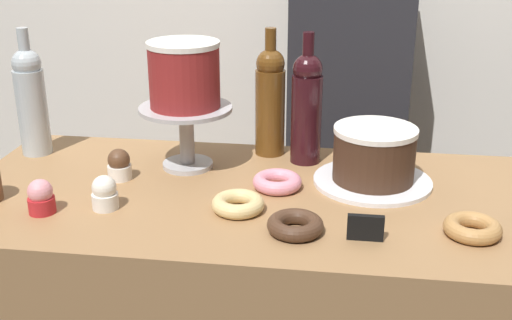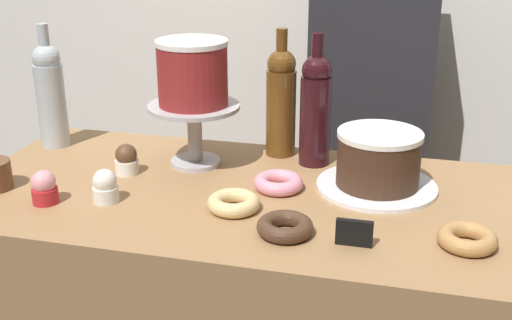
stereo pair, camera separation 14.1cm
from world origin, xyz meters
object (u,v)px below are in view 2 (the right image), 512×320
object	(u,v)px
white_layer_cake	(193,73)
cake_stand_pedestal	(194,124)
donut_glazed	(234,203)
wine_bottle_amber	(283,100)
chocolate_round_cake	(378,158)
wine_bottle_clear	(50,93)
cupcake_vanilla	(105,187)
barista_figure	(367,147)
cupcake_chocolate	(127,160)
donut_chocolate	(285,227)
donut_maple	(467,239)
cupcake_strawberry	(44,188)
donut_pink	(278,183)
wine_bottle_dark_red	(316,108)
price_sign_chalkboard	(354,233)

from	to	relation	value
white_layer_cake	cake_stand_pedestal	bearing A→B (deg)	180.00
donut_glazed	wine_bottle_amber	bearing A→B (deg)	85.16
cake_stand_pedestal	chocolate_round_cake	size ratio (longest dim) A/B	1.18
chocolate_round_cake	wine_bottle_clear	xyz separation A→B (m)	(-0.86, 0.08, 0.07)
cupcake_vanilla	barista_figure	distance (m)	0.93
cupcake_chocolate	donut_chocolate	distance (m)	0.48
donut_chocolate	donut_maple	bearing A→B (deg)	5.85
cupcake_strawberry	donut_maple	world-z (taller)	cupcake_strawberry
cake_stand_pedestal	cupcake_chocolate	world-z (taller)	cake_stand_pedestal
wine_bottle_clear	donut_maple	xyz separation A→B (m)	(1.05, -0.32, -0.13)
wine_bottle_clear	cupcake_strawberry	world-z (taller)	wine_bottle_clear
cupcake_vanilla	donut_pink	distance (m)	0.38
cupcake_vanilla	wine_bottle_amber	bearing A→B (deg)	50.68
wine_bottle_clear	cupcake_chocolate	bearing A→B (deg)	-27.08
wine_bottle_amber	cupcake_strawberry	xyz separation A→B (m)	(-0.44, -0.42, -0.11)
wine_bottle_amber	cupcake_chocolate	distance (m)	0.42
wine_bottle_dark_red	donut_chocolate	size ratio (longest dim) A/B	2.91
cake_stand_pedestal	price_sign_chalkboard	size ratio (longest dim) A/B	3.20
donut_maple	chocolate_round_cake	bearing A→B (deg)	128.32
price_sign_chalkboard	donut_chocolate	bearing A→B (deg)	174.94
wine_bottle_amber	barista_figure	size ratio (longest dim) A/B	0.20
donut_chocolate	price_sign_chalkboard	size ratio (longest dim) A/B	1.60
price_sign_chalkboard	barista_figure	bearing A→B (deg)	92.79
cake_stand_pedestal	donut_maple	distance (m)	0.70
wine_bottle_amber	donut_pink	xyz separation A→B (m)	(0.04, -0.23, -0.13)
wine_bottle_amber	donut_glazed	size ratio (longest dim) A/B	2.91
wine_bottle_amber	barista_figure	world-z (taller)	barista_figure
white_layer_cake	chocolate_round_cake	world-z (taller)	white_layer_cake
wine_bottle_dark_red	price_sign_chalkboard	size ratio (longest dim) A/B	4.65
cake_stand_pedestal	donut_glazed	world-z (taller)	cake_stand_pedestal
white_layer_cake	cupcake_vanilla	size ratio (longest dim) A/B	2.30
cupcake_strawberry	cake_stand_pedestal	bearing A→B (deg)	50.59
donut_pink	barista_figure	xyz separation A→B (m)	(0.15, 0.62, -0.12)
cupcake_chocolate	donut_pink	bearing A→B (deg)	-0.72
wine_bottle_dark_red	cupcake_strawberry	distance (m)	0.65
wine_bottle_amber	cupcake_strawberry	world-z (taller)	wine_bottle_amber
wine_bottle_clear	donut_pink	distance (m)	0.67
wine_bottle_amber	donut_glazed	bearing A→B (deg)	-94.84
wine_bottle_dark_red	cupcake_chocolate	bearing A→B (deg)	-157.56
wine_bottle_clear	donut_glazed	distance (m)	0.65
wine_bottle_amber	cupcake_strawberry	bearing A→B (deg)	-136.16
white_layer_cake	donut_glazed	world-z (taller)	white_layer_cake
white_layer_cake	chocolate_round_cake	xyz separation A→B (m)	(0.45, -0.04, -0.16)
donut_glazed	cake_stand_pedestal	bearing A→B (deg)	125.52
cake_stand_pedestal	cupcake_strawberry	world-z (taller)	cake_stand_pedestal
cupcake_chocolate	barista_figure	world-z (taller)	barista_figure
cupcake_strawberry	donut_glazed	bearing A→B (deg)	9.00
chocolate_round_cake	donut_pink	distance (m)	0.23
cake_stand_pedestal	white_layer_cake	world-z (taller)	white_layer_cake
donut_chocolate	wine_bottle_amber	bearing A→B (deg)	102.61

